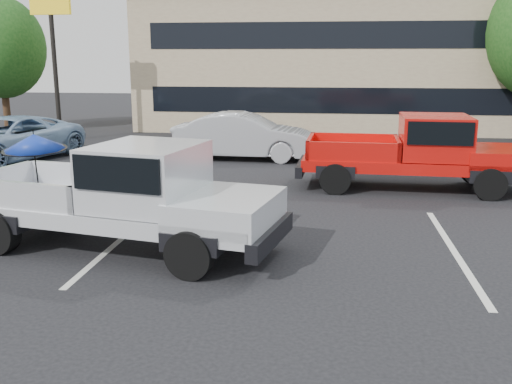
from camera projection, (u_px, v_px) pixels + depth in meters
The scene contains 11 objects.
ground at pixel (272, 287), 8.38m from camera, with size 90.00×90.00×0.00m, color black.
stripe_left at pixel (123, 237), 10.68m from camera, with size 0.12×5.00×0.01m, color silver.
stripe_right at pixel (454, 251), 9.94m from camera, with size 0.12×5.00×0.01m, color silver.
motel_building at pixel (356, 59), 27.66m from camera, with size 20.40×8.40×6.30m.
motel_sign at pixel (51, 21), 22.05m from camera, with size 1.60×0.22×6.00m.
tree_left at pixel (0, 47), 25.65m from camera, with size 3.96×3.96×6.02m.
tree_back at pixel (432, 36), 29.80m from camera, with size 4.68×4.68×7.11m.
silver_pickup at pixel (135, 191), 9.76m from camera, with size 5.96×3.04×2.06m.
red_pickup at pixel (427, 149), 14.37m from camera, with size 5.79×2.32×1.88m.
silver_sedan at pixel (244, 136), 18.81m from camera, with size 1.62×4.63×1.53m, color #B8BBC0.
blue_suv at pixel (8, 139), 18.44m from camera, with size 2.37×5.15×1.43m, color #7C9AB9.
Camera 1 is at (0.76, -7.80, 3.29)m, focal length 40.00 mm.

